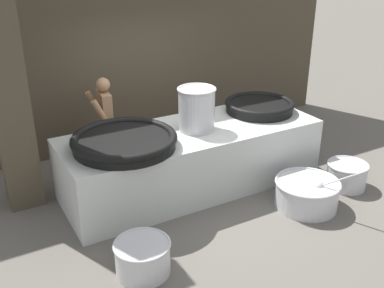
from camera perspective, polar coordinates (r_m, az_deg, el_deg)
name	(u,v)px	position (r m, az deg, el deg)	size (l,w,h in m)	color
ground_plane	(192,185)	(7.22, 0.00, -5.27)	(60.00, 60.00, 0.00)	#666059
back_wall	(131,24)	(8.39, -7.70, 14.87)	(8.64, 0.24, 4.46)	#4C4233
support_pillar	(1,54)	(6.45, -23.08, 10.50)	(0.48, 0.48, 4.46)	#4C4233
hearth_platform	(192,158)	(6.99, 0.00, -1.81)	(4.00, 1.43, 0.97)	silver
giant_wok_near	(124,141)	(6.21, -8.59, 0.40)	(1.46, 1.46, 0.20)	black
giant_wok_far	(259,106)	(7.59, 8.55, 4.81)	(1.15, 1.15, 0.19)	black
stock_pot	(197,108)	(6.68, 0.59, 4.55)	(0.58, 0.58, 0.65)	#B7B7BC
cook	(106,122)	(7.47, -10.93, 2.75)	(0.41, 0.62, 1.62)	#9E7551
prep_bowl_vegetables	(307,192)	(6.77, 14.39, -5.97)	(0.95, 1.16, 0.80)	silver
prep_bowl_meat	(143,256)	(5.39, -6.29, -13.98)	(0.67, 0.67, 0.40)	silver
prep_bowl_extra	(347,174)	(7.49, 19.06, -3.63)	(0.64, 0.64, 0.40)	silver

